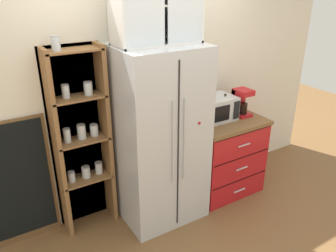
{
  "coord_description": "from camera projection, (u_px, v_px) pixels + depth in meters",
  "views": [
    {
      "loc": [
        -1.5,
        -2.6,
        2.34
      ],
      "look_at": [
        0.1,
        0.01,
        0.99
      ],
      "focal_mm": 36.01,
      "sensor_mm": 36.0,
      "label": 1
    }
  ],
  "objects": [
    {
      "name": "microwave",
      "position": [
        215.0,
        108.0,
        3.69
      ],
      "size": [
        0.44,
        0.33,
        0.26
      ],
      "color": "silver",
      "rests_on": "counter_cabinet"
    },
    {
      "name": "upper_cabinet",
      "position": [
        155.0,
        5.0,
        2.88
      ],
      "size": [
        0.79,
        0.32,
        0.66
      ],
      "color": "silver",
      "rests_on": "refrigerator"
    },
    {
      "name": "chalkboard_menu",
      "position": [
        19.0,
        183.0,
        3.07
      ],
      "size": [
        0.6,
        0.04,
        1.24
      ],
      "color": "brown",
      "rests_on": "ground"
    },
    {
      "name": "refrigerator",
      "position": [
        159.0,
        136.0,
        3.34
      ],
      "size": [
        0.82,
        0.7,
        1.8
      ],
      "color": "silver",
      "rests_on": "ground"
    },
    {
      "name": "wall_back_cream",
      "position": [
        140.0,
        90.0,
        3.49
      ],
      "size": [
        5.0,
        0.1,
        2.55
      ],
      "primitive_type": "cube",
      "color": "silver",
      "rests_on": "ground"
    },
    {
      "name": "coffee_maker",
      "position": [
        241.0,
        102.0,
        3.81
      ],
      "size": [
        0.17,
        0.2,
        0.31
      ],
      "color": "red",
      "rests_on": "counter_cabinet"
    },
    {
      "name": "mug_navy",
      "position": [
        228.0,
        116.0,
        3.7
      ],
      "size": [
        0.12,
        0.08,
        0.09
      ],
      "color": "navy",
      "rests_on": "counter_cabinet"
    },
    {
      "name": "counter_cabinet",
      "position": [
        222.0,
        154.0,
        3.94
      ],
      "size": [
        0.83,
        0.68,
        0.9
      ],
      "color": "red",
      "rests_on": "ground"
    },
    {
      "name": "bottle_amber",
      "position": [
        224.0,
        108.0,
        3.72
      ],
      "size": [
        0.07,
        0.07,
        0.29
      ],
      "color": "brown",
      "rests_on": "counter_cabinet"
    },
    {
      "name": "ground_plane",
      "position": [
        161.0,
        211.0,
        3.69
      ],
      "size": [
        10.7,
        10.7,
        0.0
      ],
      "primitive_type": "plane",
      "color": "brown"
    },
    {
      "name": "pantry_shelf_column",
      "position": [
        80.0,
        138.0,
        3.2
      ],
      "size": [
        0.55,
        0.27,
        1.92
      ],
      "color": "brown",
      "rests_on": "ground"
    }
  ]
}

